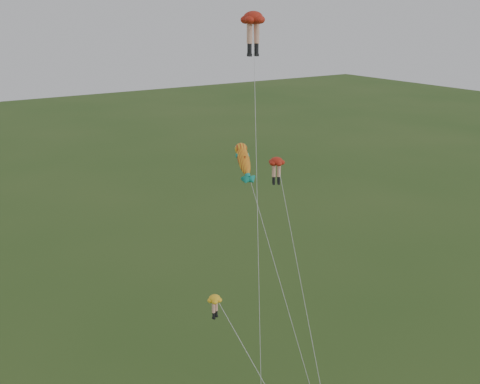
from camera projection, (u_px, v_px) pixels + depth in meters
legs_kite_red_high at (253, 25)px, 35.93m from camera, size 5.53×8.89×25.09m
legs_kite_red_mid at (278, 168)px, 40.10m from camera, size 4.57×11.69×14.68m
legs_kite_yellow at (220, 309)px, 31.59m from camera, size 3.59×5.89×9.15m
fish_kite at (244, 161)px, 36.14m from camera, size 1.71×9.92×16.76m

